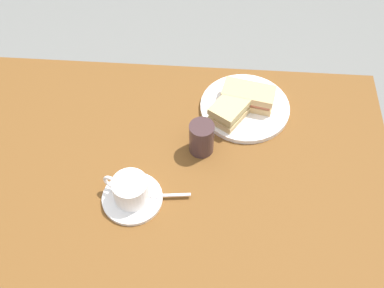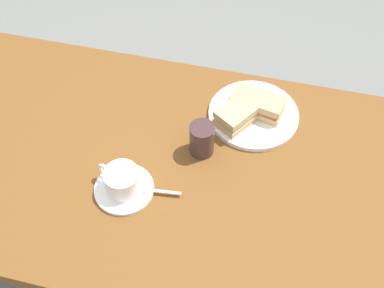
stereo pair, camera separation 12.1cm
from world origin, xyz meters
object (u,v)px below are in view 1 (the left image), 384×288
at_px(dining_table, 141,186).
at_px(coffee_saucer, 131,198).
at_px(sandwich_back, 233,107).
at_px(sandwich_plate, 245,107).
at_px(coffee_cup, 129,189).
at_px(spoon, 163,195).
at_px(sandwich_front, 248,96).
at_px(drinking_glass, 202,138).

xyz_separation_m(dining_table, coffee_saucer, (0.00, 0.10, 0.10)).
distance_m(dining_table, coffee_saucer, 0.14).
bearing_deg(sandwich_back, sandwich_plate, -139.34).
relative_size(coffee_cup, spoon, 1.12).
relative_size(sandwich_plate, spoon, 2.49).
relative_size(sandwich_front, sandwich_back, 1.01).
xyz_separation_m(coffee_cup, drinking_glass, (-0.16, -0.16, 0.00)).
relative_size(sandwich_plate, sandwich_back, 1.64).
distance_m(sandwich_plate, sandwich_front, 0.04).
distance_m(sandwich_back, spoon, 0.31).
bearing_deg(sandwich_front, spoon, 57.35).
height_order(coffee_cup, spoon, coffee_cup).
bearing_deg(coffee_cup, dining_table, -92.57).
distance_m(sandwich_plate, sandwich_back, 0.06).
height_order(sandwich_front, coffee_cup, coffee_cup).
distance_m(dining_table, sandwich_back, 0.32).
bearing_deg(drinking_glass, coffee_saucer, 45.75).
relative_size(dining_table, coffee_cup, 11.69).
distance_m(dining_table, coffee_cup, 0.17).
xyz_separation_m(dining_table, sandwich_front, (-0.27, -0.22, 0.13)).
relative_size(sandwich_front, spoon, 1.53).
bearing_deg(sandwich_back, coffee_saucer, 49.78).
distance_m(sandwich_front, drinking_glass, 0.20).
bearing_deg(sandwich_front, sandwich_back, 45.78).
relative_size(dining_table, spoon, 13.07).
height_order(dining_table, drinking_glass, drinking_glass).
bearing_deg(spoon, drinking_glass, -118.01).
distance_m(sandwich_front, coffee_cup, 0.42).
relative_size(coffee_cup, drinking_glass, 1.20).
distance_m(dining_table, spoon, 0.16).
distance_m(coffee_saucer, coffee_cup, 0.04).
bearing_deg(spoon, coffee_cup, 5.93).
height_order(coffee_saucer, spoon, spoon).
xyz_separation_m(sandwich_front, coffee_saucer, (0.28, 0.32, -0.03)).
xyz_separation_m(sandwich_plate, sandwich_front, (-0.01, -0.01, 0.03)).
height_order(dining_table, sandwich_plate, sandwich_plate).
distance_m(sandwich_back, drinking_glass, 0.14).
relative_size(sandwich_front, drinking_glass, 1.64).
bearing_deg(sandwich_front, drinking_glass, 53.23).
height_order(sandwich_plate, spoon, spoon).
xyz_separation_m(sandwich_back, coffee_saucer, (0.24, 0.28, -0.03)).
relative_size(spoon, drinking_glass, 1.07).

